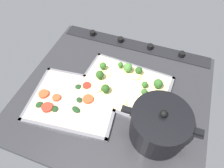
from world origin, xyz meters
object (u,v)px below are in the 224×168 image
Objects in this scene: baking_tray_back at (74,101)px; veggie_pizza_back at (73,100)px; broccoli_pizza at (125,84)px; baking_tray_front at (124,87)px; cooking_pot at (159,125)px.

veggie_pizza_back is (0.42, 0.14, 0.69)cm from baking_tray_back.
baking_tray_front is at bearing 83.94° from broccoli_pizza.
veggie_pizza_back is at bearing -3.83° from cooking_pot.
baking_tray_back is (16.30, 13.14, 0.00)cm from baking_tray_front.
baking_tray_back is 0.82cm from veggie_pizza_back.
baking_tray_back is 1.08× the size of veggie_pizza_back.
veggie_pizza_back is 33.94cm from cooking_pot.
baking_tray_front is 21.36cm from veggie_pizza_back.
baking_tray_back is 33.65cm from cooking_pot.
cooking_pot reaches higher than broccoli_pizza.
veggie_pizza_back is (16.78, 13.84, -0.79)cm from broccoli_pizza.
cooking_pot is (-33.42, 2.24, 5.45)cm from veggie_pizza_back.
baking_tray_front is 1.04× the size of baking_tray_back.
broccoli_pizza is 0.97× the size of baking_tray_back.
cooking_pot is at bearing 176.17° from veggie_pizza_back.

